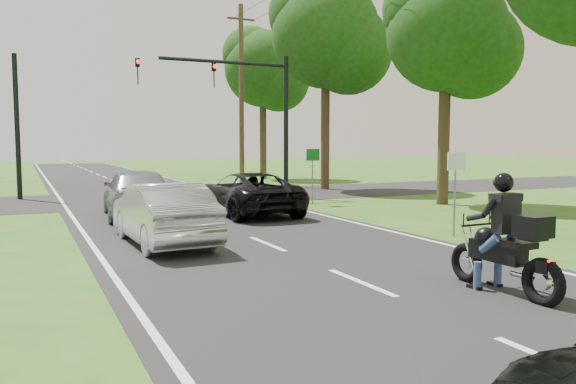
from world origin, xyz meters
The scene contains 15 objects.
ground centered at (0.00, 0.00, 0.00)m, with size 140.00×140.00×0.00m, color #265718.
road centered at (0.00, 10.00, 0.01)m, with size 8.00×100.00×0.01m, color black.
cross_road centered at (0.00, 16.00, 0.01)m, with size 60.00×7.00×0.01m, color black.
motorcycle_rider centered at (1.66, -1.55, 0.76)m, with size 0.63×2.23×1.92m.
dark_suv centered at (1.61, 9.33, 0.70)m, with size 2.29×4.97×1.38m, color black.
silver_sedan centered at (-2.18, 5.00, 0.73)m, with size 1.51×4.33×1.43m, color silver.
silver_suv centered at (-1.85, 10.03, 0.81)m, with size 1.89×4.71×1.60m, color gray.
traffic_signal centered at (3.34, 14.00, 4.14)m, with size 6.38×0.44×6.00m.
signal_pole_far centered at (-5.20, 18.00, 3.00)m, with size 0.20×0.20×6.00m, color black.
utility_pole_far centered at (6.20, 22.00, 5.08)m, with size 1.60×0.28×10.00m.
sign_white centered at (4.70, 2.98, 1.60)m, with size 0.55×0.07×2.12m.
sign_green centered at (4.90, 10.98, 1.60)m, with size 0.55×0.07×2.12m.
tree_row_c centered at (9.75, 8.80, 6.23)m, with size 4.80×4.65×8.76m.
tree_row_d centered at (9.10, 16.76, 7.43)m, with size 5.76×5.58×10.45m.
tree_row_e centered at (9.48, 25.78, 6.83)m, with size 5.28×5.12×9.61m.
Camera 1 is at (-5.09, -7.84, 2.36)m, focal length 35.00 mm.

